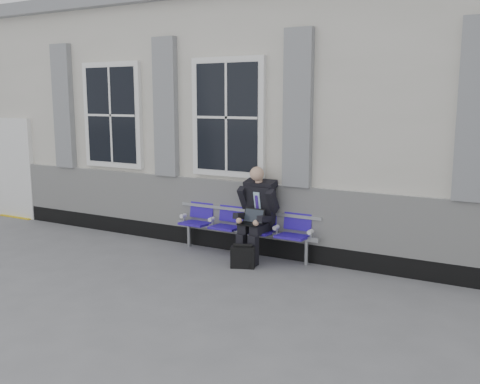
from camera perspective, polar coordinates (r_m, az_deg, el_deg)
The scene contains 5 objects.
ground at distance 8.25m, azimuth -8.53°, elevation -8.20°, with size 70.00×70.00×0.00m, color slate.
station_building at distance 10.82m, azimuth 2.46°, elevation 8.15°, with size 14.40×4.40×4.49m.
bench at distance 8.78m, azimuth 0.52°, elevation -3.25°, with size 2.60×0.47×0.91m.
businessman at distance 8.47m, azimuth 1.83°, elevation -1.99°, with size 0.62×0.84×1.51m.
briefcase at distance 8.21m, azimuth 0.31°, elevation -6.92°, with size 0.40×0.28×0.38m.
Camera 1 is at (4.83, -6.19, 2.55)m, focal length 40.00 mm.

